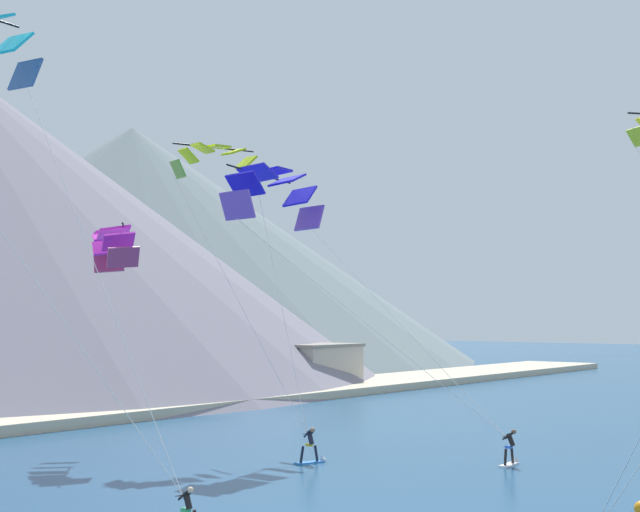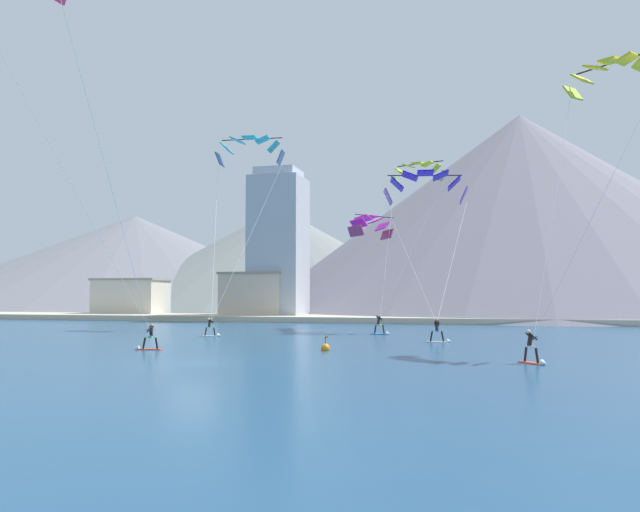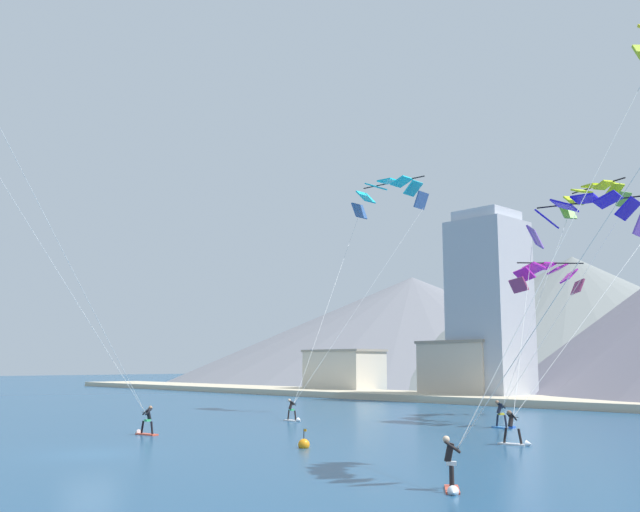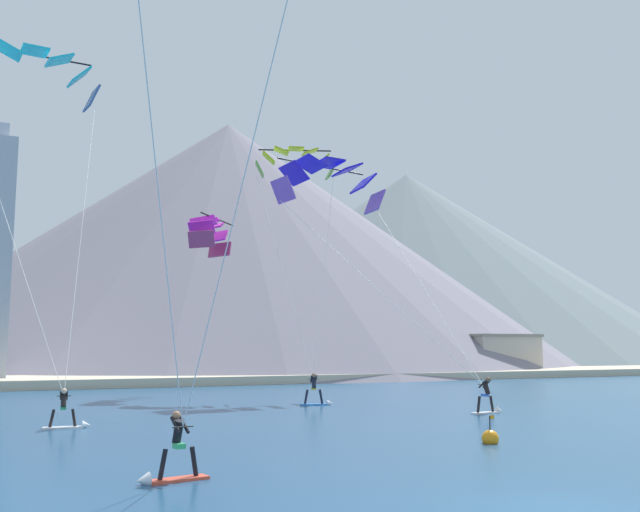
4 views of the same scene
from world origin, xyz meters
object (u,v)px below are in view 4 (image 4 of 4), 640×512
kitesurfer_mid_center (169,461)px  parafoil_kite_far_right (296,160)px  race_marker_buoy (490,438)px  parafoil_kite_near_lead (330,178)px  kitesurfer_near_trail (69,417)px  parafoil_kite_near_trail (34,69)px  kitesurfer_far_right (317,394)px  parafoil_kite_distant_high_outer (209,232)px  kitesurfer_near_lead (489,402)px

kitesurfer_mid_center → parafoil_kite_far_right: parafoil_kite_far_right is taller
race_marker_buoy → parafoil_kite_near_lead: bearing=78.1°
kitesurfer_near_trail → parafoil_kite_near_trail: parafoil_kite_near_trail is taller
kitesurfer_near_trail → kitesurfer_far_right: size_ratio=0.99×
kitesurfer_near_trail → parafoil_kite_distant_high_outer: (10.28, 17.36, 10.43)m
parafoil_kite_far_right → parafoil_kite_distant_high_outer: size_ratio=2.65×
kitesurfer_far_right → parafoil_kite_near_lead: size_ratio=0.12×
kitesurfer_near_trail → kitesurfer_far_right: (13.08, 5.71, 0.13)m
kitesurfer_far_right → parafoil_kite_far_right: 17.89m
kitesurfer_near_lead → parafoil_kite_near_lead: size_ratio=0.12×
kitesurfer_near_trail → race_marker_buoy: size_ratio=1.73×
kitesurfer_far_right → parafoil_kite_near_lead: (3.45, 5.61, 13.32)m
parafoil_kite_near_trail → kitesurfer_far_right: bearing=-24.3°
kitesurfer_near_lead → kitesurfer_far_right: kitesurfer_far_right is taller
parafoil_kite_near_trail → parafoil_kite_distant_high_outer: bearing=23.4°
kitesurfer_near_trail → parafoil_kite_far_right: size_ratio=0.12×
parafoil_kite_near_trail → race_marker_buoy: (13.47, -22.44, -18.43)m
kitesurfer_near_lead → kitesurfer_far_right: 9.29m
kitesurfer_near_lead → kitesurfer_near_trail: (-18.46, 1.86, -0.11)m
parafoil_kite_near_lead → parafoil_kite_distant_high_outer: size_ratio=2.55×
kitesurfer_mid_center → kitesurfer_far_right: 21.66m
kitesurfer_mid_center → parafoil_kite_distant_high_outer: parafoil_kite_distant_high_outer is taller
kitesurfer_far_right → race_marker_buoy: 15.91m
kitesurfer_far_right → race_marker_buoy: (-1.08, -15.87, -0.40)m
parafoil_kite_near_lead → kitesurfer_mid_center: bearing=-123.3°
kitesurfer_near_trail → parafoil_kite_near_lead: bearing=34.4°
parafoil_kite_near_lead → parafoil_kite_near_trail: parafoil_kite_near_trail is taller
kitesurfer_near_trail → parafoil_kite_near_lead: (16.53, 11.32, 13.45)m
kitesurfer_near_lead → parafoil_kite_near_trail: 30.38m
kitesurfer_far_right → parafoil_kite_near_trail: size_ratio=0.10×
kitesurfer_near_lead → parafoil_kite_far_right: bearing=100.0°
kitesurfer_near_lead → parafoil_kite_near_lead: bearing=98.4°
parafoil_kite_near_lead → parafoil_kite_distant_high_outer: bearing=136.0°
race_marker_buoy → kitesurfer_near_lead: bearing=52.1°
kitesurfer_mid_center → parafoil_kite_distant_high_outer: size_ratio=0.31×
kitesurfer_near_lead → parafoil_kite_near_lead: 18.85m
kitesurfer_near_trail → parafoil_kite_near_trail: size_ratio=0.10×
parafoil_kite_far_right → kitesurfer_far_right: bearing=-105.3°
kitesurfer_mid_center → parafoil_kite_far_right: 34.29m
kitesurfer_near_lead → kitesurfer_mid_center: bearing=-149.1°
kitesurfer_near_trail → parafoil_kite_far_right: parafoil_kite_far_right is taller
kitesurfer_near_lead → parafoil_kite_distant_high_outer: (-8.18, 19.22, 10.31)m
kitesurfer_near_trail → kitesurfer_far_right: 14.28m
kitesurfer_near_trail → race_marker_buoy: (12.00, -10.16, -0.27)m
race_marker_buoy → kitesurfer_far_right: bearing=86.1°
kitesurfer_far_right → parafoil_kite_near_lead: bearing=58.5°
parafoil_kite_near_lead → kitesurfer_far_right: bearing=-121.5°
kitesurfer_near_lead → parafoil_kite_near_trail: size_ratio=0.10×
parafoil_kite_near_trail → parafoil_kite_distant_high_outer: 14.96m
race_marker_buoy → parafoil_kite_distant_high_outer: bearing=93.6°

